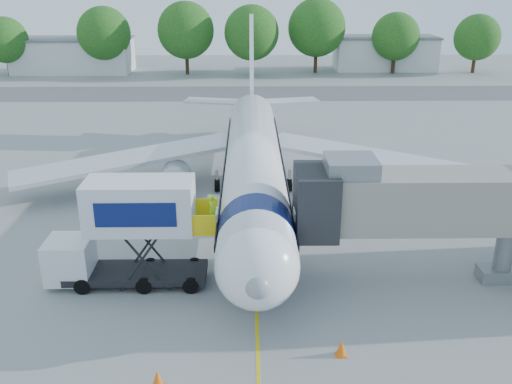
{
  "coord_description": "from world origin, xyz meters",
  "views": [
    {
      "loc": [
        -0.36,
        -32.5,
        14.68
      ],
      "look_at": [
        0.08,
        -2.56,
        3.2
      ],
      "focal_mm": 40.0,
      "sensor_mm": 36.0,
      "label": 1
    }
  ],
  "objects_px": {
    "aircraft": "(253,160)",
    "ground_tug": "(271,374)",
    "jet_bridge": "(420,202)",
    "catering_hiloader": "(128,233)"
  },
  "relations": [
    {
      "from": "aircraft",
      "to": "catering_hiloader",
      "type": "bearing_deg",
      "value": -119.4
    },
    {
      "from": "ground_tug",
      "to": "catering_hiloader",
      "type": "bearing_deg",
      "value": 122.3
    },
    {
      "from": "catering_hiloader",
      "to": "aircraft",
      "type": "bearing_deg",
      "value": 60.6
    },
    {
      "from": "aircraft",
      "to": "jet_bridge",
      "type": "relative_size",
      "value": 2.71
    },
    {
      "from": "catering_hiloader",
      "to": "jet_bridge",
      "type": "bearing_deg",
      "value": 0.01
    },
    {
      "from": "jet_bridge",
      "to": "ground_tug",
      "type": "height_order",
      "value": "jet_bridge"
    },
    {
      "from": "aircraft",
      "to": "catering_hiloader",
      "type": "distance_m",
      "value": 12.77
    },
    {
      "from": "aircraft",
      "to": "jet_bridge",
      "type": "distance_m",
      "value": 13.77
    },
    {
      "from": "aircraft",
      "to": "ground_tug",
      "type": "bearing_deg",
      "value": -88.69
    },
    {
      "from": "jet_bridge",
      "to": "catering_hiloader",
      "type": "distance_m",
      "value": 14.35
    }
  ]
}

